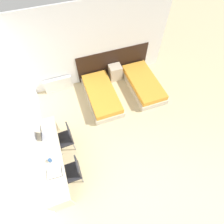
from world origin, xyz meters
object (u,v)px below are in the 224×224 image
at_px(bed_near_window, 102,95).
at_px(laptop, 46,134).
at_px(chair_near_notebook, 73,171).
at_px(bed_near_door, 143,84).
at_px(nightstand, 115,72).
at_px(chair_near_laptop, 66,137).

bearing_deg(bed_near_window, laptop, -146.19).
relative_size(bed_near_window, chair_near_notebook, 2.09).
bearing_deg(bed_near_door, chair_near_notebook, -142.66).
bearing_deg(nightstand, bed_near_window, -134.71).
relative_size(bed_near_door, nightstand, 3.47).
xyz_separation_m(bed_near_door, laptop, (-3.35, -1.22, 0.62)).
bearing_deg(nightstand, laptop, -142.38).
bearing_deg(chair_near_laptop, laptop, 164.68).
bearing_deg(laptop, nightstand, 36.23).
height_order(bed_near_door, chair_near_notebook, chair_near_notebook).
xyz_separation_m(bed_near_door, chair_near_notebook, (-2.93, -2.23, 0.34)).
relative_size(bed_near_window, nightstand, 3.47).
height_order(nightstand, chair_near_notebook, chair_near_notebook).
relative_size(chair_near_laptop, laptop, 2.72).
distance_m(bed_near_window, chair_near_notebook, 2.65).
relative_size(nightstand, chair_near_notebook, 0.60).
height_order(chair_near_laptop, laptop, laptop).
distance_m(nightstand, chair_near_laptop, 3.01).
bearing_deg(nightstand, chair_near_notebook, -125.69).
xyz_separation_m(bed_near_window, chair_near_laptop, (-1.39, -1.31, 0.34)).
xyz_separation_m(bed_near_window, chair_near_notebook, (-1.39, -2.23, 0.34)).
height_order(bed_near_door, chair_near_laptop, chair_near_laptop).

